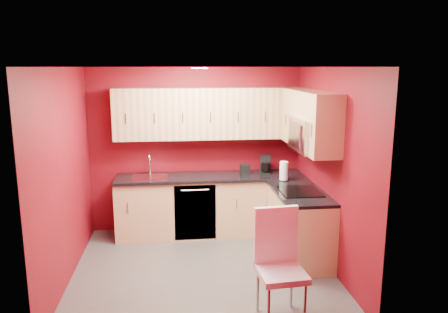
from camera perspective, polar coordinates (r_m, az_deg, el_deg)
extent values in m
plane|color=#4A4745|center=(5.69, -2.74, -14.43)|extent=(3.20, 3.20, 0.00)
plane|color=white|center=(5.11, -3.02, 11.61)|extent=(3.20, 3.20, 0.00)
plane|color=maroon|center=(6.73, -3.69, 0.90)|extent=(3.20, 0.00, 3.20)
plane|color=maroon|center=(3.83, -1.43, -7.43)|extent=(3.20, 0.00, 3.20)
plane|color=maroon|center=(5.41, -20.05, -2.45)|extent=(0.00, 3.00, 3.00)
plane|color=maroon|center=(5.59, 13.72, -1.62)|extent=(0.00, 3.00, 3.00)
cube|color=tan|center=(6.65, -1.74, -6.45)|extent=(2.80, 0.60, 0.87)
cube|color=tan|center=(5.96, 9.77, -8.81)|extent=(0.60, 1.30, 0.87)
cube|color=black|center=(6.51, -1.75, -2.68)|extent=(2.80, 0.63, 0.04)
cube|color=black|center=(5.80, 9.82, -4.65)|extent=(0.63, 1.27, 0.04)
cube|color=tan|center=(6.49, -1.91, 5.65)|extent=(2.80, 0.35, 0.75)
cube|color=tan|center=(6.25, 9.75, 5.27)|extent=(0.35, 0.57, 0.75)
cube|color=tan|center=(5.16, 13.29, 3.81)|extent=(0.35, 0.22, 0.75)
cube|color=tan|center=(5.60, 11.71, 6.63)|extent=(0.35, 0.76, 0.33)
cube|color=silver|center=(5.64, 11.31, 2.84)|extent=(0.40, 0.76, 0.42)
cube|color=black|center=(5.58, 9.45, 2.82)|extent=(0.02, 0.62, 0.33)
cylinder|color=silver|center=(5.36, 9.91, 2.44)|extent=(0.02, 0.02, 0.29)
cube|color=black|center=(5.76, 9.88, -4.51)|extent=(0.50, 0.55, 0.01)
cube|color=silver|center=(6.50, -9.69, -2.75)|extent=(0.52, 0.42, 0.02)
cylinder|color=silver|center=(6.66, -9.64, -1.20)|extent=(0.02, 0.02, 0.26)
torus|color=silver|center=(6.56, -9.71, -0.23)|extent=(0.02, 0.16, 0.16)
cylinder|color=silver|center=(6.51, -9.73, -0.87)|extent=(0.02, 0.02, 0.12)
cube|color=black|center=(6.37, -3.78, -7.32)|extent=(0.60, 0.02, 0.82)
cylinder|color=white|center=(5.41, -3.22, 11.45)|extent=(0.20, 0.20, 0.01)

